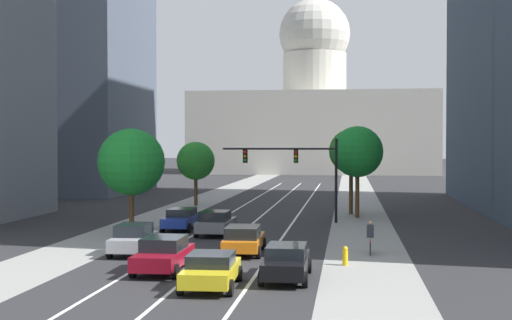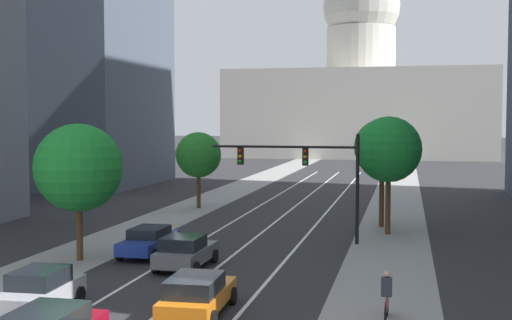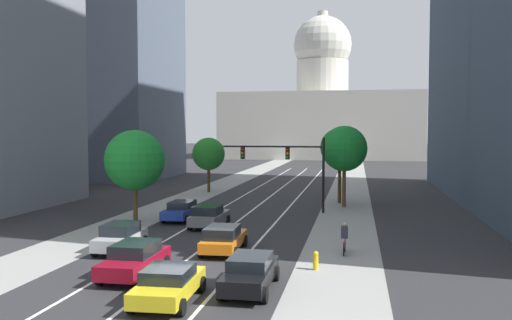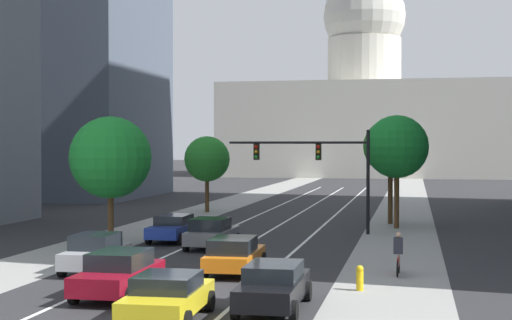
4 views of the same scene
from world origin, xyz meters
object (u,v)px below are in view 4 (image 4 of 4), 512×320
Objects in this scene: capitol_building at (364,113)px; street_tree_mid_left at (110,158)px; car_silver at (96,252)px; car_black at (274,285)px; car_gray at (212,233)px; car_yellow at (168,296)px; cyclist at (398,254)px; car_blue at (174,227)px; car_orange at (234,254)px; street_tree_near_right at (390,147)px; traffic_signal_mast at (321,161)px; street_tree_far_right at (397,147)px; street_tree_near_left at (207,159)px; car_crimson at (119,273)px; fire_hydrant at (360,278)px.

capitol_building is 6.93× the size of street_tree_mid_left.
car_black is at bearing -126.25° from car_silver.
car_silver is at bearing 161.52° from car_gray.
cyclist is (6.49, 9.45, 0.12)m from car_yellow.
capitol_building is at bearing -2.52° from car_blue.
car_orange is 22.31m from street_tree_near_right.
car_gray is at bearing 7.91° from car_yellow.
capitol_building is 11.25× the size of car_silver.
street_tree_far_right is at bearing 40.47° from traffic_signal_mast.
street_tree_far_right is (6.03, 18.49, 4.29)m from car_orange.
car_gray is at bearing 58.39° from cyclist.
capitol_building reaches higher than car_silver.
traffic_signal_mast is 1.25× the size of street_tree_mid_left.
street_tree_mid_left reaches higher than traffic_signal_mast.
car_silver is 17.64m from traffic_signal_mast.
street_tree_far_right reaches higher than street_tree_near_left.
street_tree_near_right is (8.36, 26.52, 4.26)m from car_crimson.
street_tree_far_right is (11.62, 19.33, 4.25)m from car_silver.
traffic_signal_mast is at bearing 2.45° from car_black.
street_tree_mid_left is at bearing -144.54° from traffic_signal_mast.
car_orange reaches higher than car_black.
cyclist is at bearing -125.87° from car_blue.
car_blue is at bearing -142.59° from street_tree_far_right.
car_gray is 9.66m from traffic_signal_mast.
car_yellow is (2.79, -15.62, -0.06)m from car_gray.
car_orange is 0.78× the size of street_tree_near_left.
car_silver is (-5.59, -0.84, 0.03)m from car_orange.
street_tree_near_right reaches higher than fire_hydrant.
car_blue is at bearing -133.94° from street_tree_near_right.
car_black is 35.80m from street_tree_near_left.
car_gray is 4.57× the size of fire_hydrant.
street_tree_mid_left is at bearing 15.99° from car_silver.
traffic_signal_mast reaches higher than cyclist.
capitol_building reaches higher than traffic_signal_mast.
car_crimson is at bearing -150.59° from car_silver.
street_tree_mid_left is (-8.38, 7.62, 3.75)m from car_orange.
car_silver is at bearing 31.29° from car_crimson.
fire_hydrant is (8.01, 2.59, -0.33)m from car_crimson.
cyclist is at bearing -87.41° from street_tree_near_right.
cyclist is 18.12m from street_tree_far_right.
street_tree_mid_left is (-2.80, 8.45, 3.72)m from car_silver.
car_yellow is 0.94× the size of car_blue.
car_gray is 0.89× the size of car_blue.
street_tree_near_right is at bearing -29.18° from car_silver.
car_black is 18.12m from car_blue.
car_gray is 14.61m from car_black.
street_tree_near_right reaches higher than car_gray.
street_tree_mid_left is at bearing 45.63° from car_orange.
car_yellow is at bearing -146.54° from car_silver.
car_blue is (-4.19, -94.72, -9.93)m from capitol_building.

